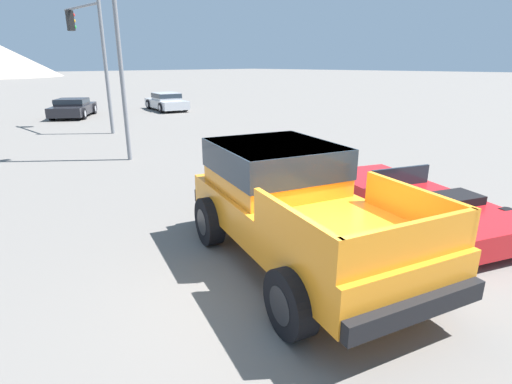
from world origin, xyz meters
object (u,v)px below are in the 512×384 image
(street_lamp_post, at_px, (115,12))
(red_convertible_car, at_px, (415,202))
(parked_car_dark, at_px, (73,107))
(parked_car_silver, at_px, (166,101))
(orange_pickup_truck, at_px, (291,197))
(traffic_light_main, at_px, (89,42))

(street_lamp_post, bearing_deg, red_convertible_car, -81.38)
(parked_car_dark, xyz_separation_m, parked_car_silver, (6.00, -0.95, 0.04))
(orange_pickup_truck, bearing_deg, parked_car_silver, 81.26)
(parked_car_dark, bearing_deg, traffic_light_main, -64.32)
(orange_pickup_truck, distance_m, red_convertible_car, 3.26)
(street_lamp_post, bearing_deg, parked_car_dark, 75.51)
(orange_pickup_truck, xyz_separation_m, parked_car_dark, (4.98, 21.19, -0.49))
(red_convertible_car, bearing_deg, parked_car_silver, 94.29)
(traffic_light_main, bearing_deg, street_lamp_post, 162.60)
(parked_car_dark, bearing_deg, street_lamp_post, -67.71)
(orange_pickup_truck, xyz_separation_m, red_convertible_car, (3.09, -0.79, -0.66))
(parked_car_silver, height_order, street_lamp_post, street_lamp_post)
(red_convertible_car, xyz_separation_m, parked_car_dark, (1.89, 21.98, 0.18))
(parked_car_silver, bearing_deg, red_convertible_car, -96.37)
(orange_pickup_truck, height_order, parked_car_silver, orange_pickup_truck)
(orange_pickup_truck, bearing_deg, red_convertible_car, 5.33)
(traffic_light_main, bearing_deg, red_convertible_car, 177.43)
(parked_car_silver, bearing_deg, parked_car_dark, -174.83)
(parked_car_dark, bearing_deg, red_convertible_car, -58.13)
(orange_pickup_truck, xyz_separation_m, traffic_light_main, (3.81, 15.22, 2.99))
(orange_pickup_truck, relative_size, parked_car_silver, 1.13)
(parked_car_dark, relative_size, parked_car_silver, 0.97)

